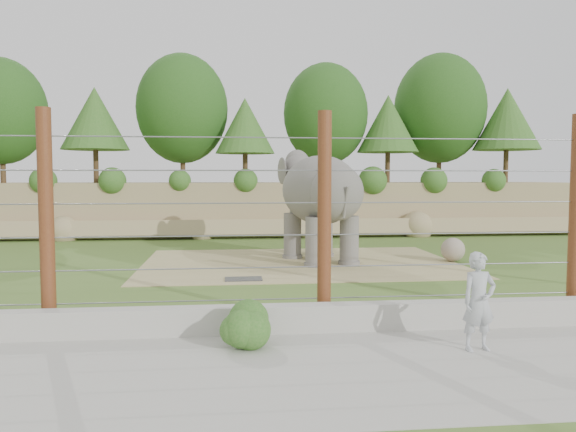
{
  "coord_description": "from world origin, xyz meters",
  "views": [
    {
      "loc": [
        -1.77,
        -14.81,
        2.78
      ],
      "look_at": [
        0.0,
        2.0,
        1.6
      ],
      "focal_mm": 35.0,
      "sensor_mm": 36.0,
      "label": 1
    }
  ],
  "objects": [
    {
      "name": "stone_ball",
      "position": [
        5.5,
        2.72,
        0.41
      ],
      "size": [
        0.78,
        0.78,
        0.78
      ],
      "primitive_type": "sphere",
      "color": "gray",
      "rests_on": "dirt_patch"
    },
    {
      "name": "zookeeper",
      "position": [
        2.18,
        -6.37,
        0.8
      ],
      "size": [
        0.62,
        0.46,
        1.58
      ],
      "primitive_type": "imported",
      "rotation": [
        0.0,
        0.0,
        0.14
      ],
      "color": "#ABB0B4",
      "rests_on": "walkway"
    },
    {
      "name": "dirt_patch",
      "position": [
        0.5,
        3.0,
        0.01
      ],
      "size": [
        10.0,
        7.0,
        0.02
      ],
      "primitive_type": "cube",
      "color": "tan",
      "rests_on": "ground"
    },
    {
      "name": "walkway_shrub",
      "position": [
        -1.58,
        -5.8,
        0.36
      ],
      "size": [
        0.7,
        0.7,
        0.7
      ],
      "primitive_type": "sphere",
      "color": "#2A621C",
      "rests_on": "walkway"
    },
    {
      "name": "walkway",
      "position": [
        0.0,
        -7.0,
        0.01
      ],
      "size": [
        26.0,
        4.0,
        0.01
      ],
      "primitive_type": "cube",
      "color": "#AFADA3",
      "rests_on": "ground"
    },
    {
      "name": "back_embankment",
      "position": [
        0.59,
        12.68,
        3.97
      ],
      "size": [
        30.0,
        5.52,
        8.77
      ],
      "color": "tan",
      "rests_on": "ground"
    },
    {
      "name": "ground",
      "position": [
        0.0,
        0.0,
        0.0
      ],
      "size": [
        90.0,
        90.0,
        0.0
      ],
      "primitive_type": "plane",
      "color": "#4B6B28",
      "rests_on": "ground"
    },
    {
      "name": "retaining_wall",
      "position": [
        0.0,
        -5.0,
        0.25
      ],
      "size": [
        26.0,
        0.35,
        0.5
      ],
      "primitive_type": "cube",
      "color": "#AFADA3",
      "rests_on": "ground"
    },
    {
      "name": "elephant",
      "position": [
        1.18,
        3.27,
        1.82
      ],
      "size": [
        3.0,
        4.84,
        3.64
      ],
      "primitive_type": null,
      "rotation": [
        0.0,
        0.0,
        0.26
      ],
      "color": "#5C5752",
      "rests_on": "ground"
    },
    {
      "name": "barrier_fence",
      "position": [
        0.0,
        -4.5,
        2.0
      ],
      "size": [
        20.26,
        0.26,
        4.0
      ],
      "color": "#542013",
      "rests_on": "ground"
    },
    {
      "name": "drain_grate",
      "position": [
        -1.4,
        0.19,
        0.04
      ],
      "size": [
        1.0,
        0.6,
        0.03
      ],
      "primitive_type": "cube",
      "color": "#262628",
      "rests_on": "dirt_patch"
    }
  ]
}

